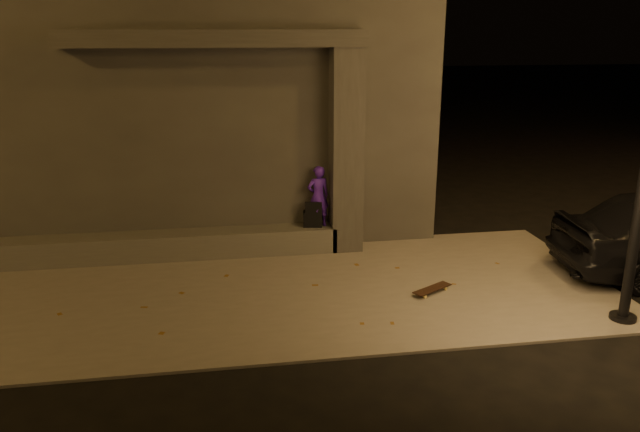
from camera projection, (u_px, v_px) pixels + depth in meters
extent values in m
plane|color=black|center=(271.00, 358.00, 7.76)|extent=(120.00, 120.00, 0.00)
cube|color=#6A635D|center=(260.00, 292.00, 9.64)|extent=(11.00, 4.40, 0.04)
cube|color=#3B3835|center=(193.00, 95.00, 13.00)|extent=(9.00, 5.00, 5.20)
cube|color=#56544E|center=(167.00, 245.00, 11.00)|extent=(6.00, 0.55, 0.45)
cube|color=#3B3835|center=(346.00, 152.00, 11.03)|extent=(0.55, 0.55, 3.60)
cube|color=#3B3835|center=(215.00, 38.00, 10.18)|extent=(5.00, 0.70, 0.28)
imported|color=#451AAF|center=(318.00, 196.00, 11.19)|extent=(0.44, 0.33, 1.11)
cube|color=black|center=(313.00, 219.00, 11.29)|extent=(0.37, 0.27, 0.28)
cube|color=black|center=(313.00, 206.00, 11.22)|extent=(0.30, 0.09, 0.20)
cube|color=black|center=(432.00, 289.00, 9.55)|extent=(0.70, 0.51, 0.01)
cylinder|color=#D9B756|center=(439.00, 286.00, 9.76)|extent=(0.06, 0.05, 0.05)
cylinder|color=#D9B756|center=(446.00, 289.00, 9.66)|extent=(0.06, 0.05, 0.05)
cylinder|color=#D9B756|center=(418.00, 294.00, 9.47)|extent=(0.06, 0.05, 0.05)
cylinder|color=#D9B756|center=(425.00, 297.00, 9.37)|extent=(0.06, 0.05, 0.05)
cube|color=#99999E|center=(442.00, 286.00, 9.70)|extent=(0.11, 0.15, 0.01)
cube|color=#99999E|center=(422.00, 294.00, 9.41)|extent=(0.11, 0.15, 0.01)
cylinder|color=black|center=(623.00, 318.00, 8.71)|extent=(0.36, 0.36, 0.10)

